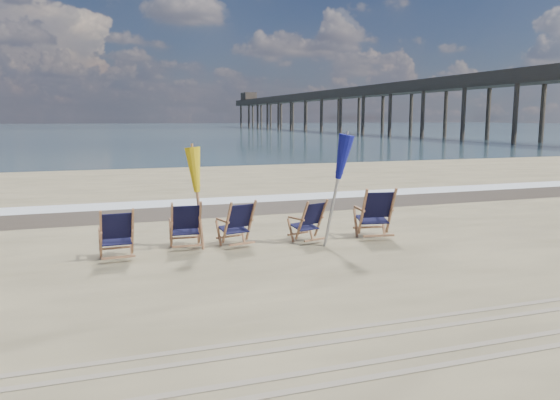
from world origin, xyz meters
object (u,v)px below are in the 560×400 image
(beach_chair_0, at_px, (133,233))
(beach_chair_4, at_px, (391,213))
(fishing_pier, at_px, (355,105))
(beach_chair_3, at_px, (321,220))
(beach_chair_1, at_px, (200,225))
(beach_chair_2, at_px, (251,222))
(umbrella_blue, at_px, (335,162))
(umbrella_yellow, at_px, (198,175))

(beach_chair_0, distance_m, beach_chair_4, 5.18)
(fishing_pier, bearing_deg, beach_chair_4, -116.32)
(beach_chair_3, distance_m, beach_chair_4, 1.49)
(beach_chair_1, relative_size, fishing_pier, 0.01)
(beach_chair_1, bearing_deg, fishing_pier, -115.68)
(beach_chair_3, distance_m, fishing_pier, 80.93)
(beach_chair_0, bearing_deg, beach_chair_2, -173.96)
(umbrella_blue, bearing_deg, beach_chair_4, 8.75)
(beach_chair_0, distance_m, umbrella_blue, 3.98)
(beach_chair_1, xyz_separation_m, beach_chair_3, (2.44, -0.18, -0.03))
(beach_chair_2, bearing_deg, beach_chair_1, -17.75)
(beach_chair_1, xyz_separation_m, umbrella_yellow, (-0.02, 0.00, 0.95))
(beach_chair_2, bearing_deg, umbrella_blue, 145.66)
(beach_chair_0, distance_m, umbrella_yellow, 1.63)
(beach_chair_3, xyz_separation_m, umbrella_yellow, (-2.46, 0.19, 0.98))
(beach_chair_4, bearing_deg, beach_chair_2, 1.10)
(beach_chair_2, relative_size, fishing_pier, 0.01)
(beach_chair_2, height_order, beach_chair_3, beach_chair_2)
(beach_chair_1, relative_size, beach_chair_4, 0.86)
(beach_chair_3, height_order, umbrella_blue, umbrella_blue)
(beach_chair_1, height_order, beach_chair_2, beach_chair_1)
(beach_chair_4, xyz_separation_m, umbrella_yellow, (-3.93, 0.45, 0.88))
(beach_chair_4, distance_m, fishing_pier, 80.51)
(umbrella_yellow, bearing_deg, beach_chair_1, -4.43)
(beach_chair_4, bearing_deg, umbrella_yellow, 1.81)
(beach_chair_2, distance_m, beach_chair_4, 2.93)
(beach_chair_1, distance_m, beach_chair_3, 2.45)
(umbrella_yellow, bearing_deg, beach_chair_0, -161.14)
(umbrella_yellow, bearing_deg, fishing_pier, 61.07)
(umbrella_blue, height_order, fishing_pier, fishing_pier)
(beach_chair_3, height_order, beach_chair_4, beach_chair_4)
(beach_chair_3, distance_m, umbrella_yellow, 2.66)
(beach_chair_1, bearing_deg, umbrella_blue, 168.39)
(beach_chair_0, bearing_deg, beach_chair_3, -178.94)
(beach_chair_0, xyz_separation_m, fishing_pier, (40.84, 72.04, 4.17))
(umbrella_yellow, relative_size, umbrella_blue, 0.88)
(beach_chair_1, relative_size, beach_chair_2, 1.01)
(beach_chair_3, relative_size, beach_chair_4, 0.81)
(beach_chair_2, xyz_separation_m, fishing_pier, (38.56, 71.69, 4.18))
(umbrella_blue, bearing_deg, beach_chair_3, 98.23)
(beach_chair_0, relative_size, beach_chair_2, 1.02)
(beach_chair_2, relative_size, umbrella_blue, 0.43)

